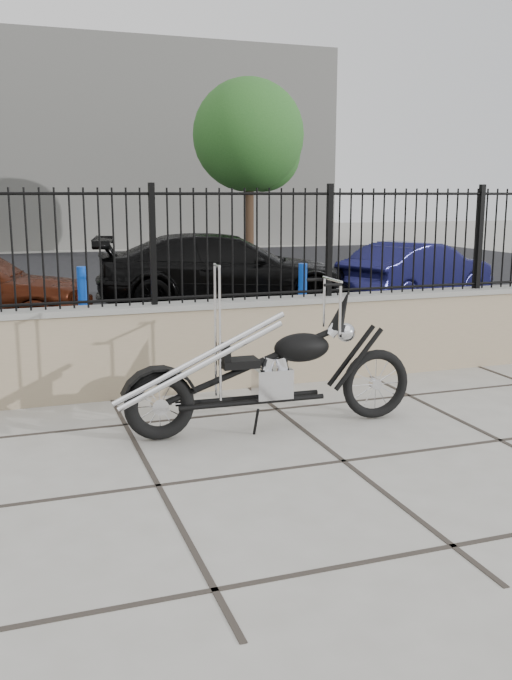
{
  "coord_description": "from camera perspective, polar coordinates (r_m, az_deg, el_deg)",
  "views": [
    {
      "loc": [
        -2.45,
        -4.9,
        2.09
      ],
      "look_at": [
        -0.3,
        1.26,
        0.77
      ],
      "focal_mm": 38.0,
      "sensor_mm": 36.0,
      "label": 1
    }
  ],
  "objects": [
    {
      "name": "car_blue",
      "position": [
        14.72,
        12.68,
        5.32
      ],
      "size": [
        3.77,
        2.48,
        1.18
      ],
      "primitive_type": "imported",
      "rotation": [
        0.0,
        0.0,
        1.95
      ],
      "color": "#111240",
      "rests_on": "parking_lot"
    },
    {
      "name": "retaining_wall",
      "position": [
        7.96,
        -0.87,
        -0.22
      ],
      "size": [
        14.0,
        0.36,
        0.96
      ],
      "primitive_type": "cube",
      "color": "gray",
      "rests_on": "ground_plane"
    },
    {
      "name": "iron_fence",
      "position": [
        7.81,
        -0.9,
        7.56
      ],
      "size": [
        14.0,
        0.08,
        1.2
      ],
      "primitive_type": "cube",
      "color": "black",
      "rests_on": "retaining_wall"
    },
    {
      "name": "ground_plane",
      "position": [
        5.86,
        6.96,
        -9.52
      ],
      "size": [
        90.0,
        90.0,
        0.0
      ],
      "primitive_type": "plane",
      "color": "#99968E",
      "rests_on": "ground"
    },
    {
      "name": "background_building",
      "position": [
        31.55,
        -15.22,
        14.54
      ],
      "size": [
        22.0,
        6.0,
        8.0
      ],
      "primitive_type": "cube",
      "color": "beige",
      "rests_on": "ground_plane"
    },
    {
      "name": "bollard_b",
      "position": [
        10.87,
        3.7,
        3.23
      ],
      "size": [
        0.13,
        0.13,
        1.08
      ],
      "primitive_type": "cylinder",
      "rotation": [
        0.0,
        0.0,
        0.03
      ],
      "color": "#0B21B2",
      "rests_on": "ground_plane"
    },
    {
      "name": "chopper_motorcycle",
      "position": [
        6.38,
        0.89,
        -0.51
      ],
      "size": [
        2.58,
        0.54,
        1.54
      ],
      "primitive_type": null,
      "rotation": [
        0.0,
        0.0,
        -0.03
      ],
      "color": "black",
      "rests_on": "ground_plane"
    },
    {
      "name": "parking_lot",
      "position": [
        17.7,
        -11.15,
        4.46
      ],
      "size": [
        30.0,
        30.0,
        0.0
      ],
      "primitive_type": "plane",
      "color": "black",
      "rests_on": "ground"
    },
    {
      "name": "bollard_a",
      "position": [
        10.18,
        -13.53,
        2.51
      ],
      "size": [
        0.16,
        0.16,
        1.13
      ],
      "primitive_type": "cylinder",
      "rotation": [
        0.0,
        0.0,
        -0.24
      ],
      "color": "#0C2EBE",
      "rests_on": "ground_plane"
    },
    {
      "name": "tree_right",
      "position": [
        22.8,
        -0.6,
        16.31
      ],
      "size": [
        3.4,
        3.4,
        5.74
      ],
      "rotation": [
        0.0,
        0.0,
        -0.11
      ],
      "color": "#382619",
      "rests_on": "ground_plane"
    },
    {
      "name": "car_black",
      "position": [
        13.51,
        -2.47,
        5.5
      ],
      "size": [
        5.04,
        2.77,
        1.38
      ],
      "primitive_type": "imported",
      "rotation": [
        0.0,
        0.0,
        1.39
      ],
      "color": "black",
      "rests_on": "parking_lot"
    }
  ]
}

